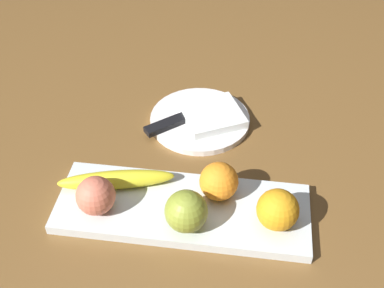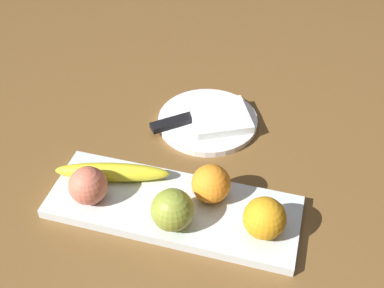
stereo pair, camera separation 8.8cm
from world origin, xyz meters
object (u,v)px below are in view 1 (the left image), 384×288
peach (96,196)px  orange_near_apple (219,181)px  orange_near_banana (278,210)px  banana (116,180)px  apple (186,211)px  folded_napkin (212,115)px  dinner_plate (200,120)px  fruit_tray (182,209)px  knife (173,122)px

peach → orange_near_apple: bearing=16.6°
orange_near_banana → peach: size_ratio=1.04×
orange_near_banana → banana: bearing=170.8°
apple → folded_napkin: apple is taller
peach → folded_napkin: peach is taller
banana → dinner_plate: 0.24m
fruit_tray → knife: (-0.05, 0.21, 0.01)m
orange_near_banana → peach: bearing=-178.3°
dinner_plate → folded_napkin: bearing=0.0°
orange_near_apple → orange_near_banana: bearing=-26.9°
fruit_tray → folded_napkin: size_ratio=3.74×
knife → folded_napkin: bearing=-19.4°
apple → dinner_plate: bearing=92.6°
fruit_tray → apple: 0.06m
fruit_tray → dinner_plate: (0.00, 0.24, -0.00)m
orange_near_apple → dinner_plate: (-0.06, 0.21, -0.04)m
knife → orange_near_apple: bearing=-98.9°
fruit_tray → knife: size_ratio=2.79×
orange_near_banana → dinner_plate: (-0.15, 0.26, -0.05)m
peach → knife: size_ratio=0.43×
dinner_plate → knife: 0.06m
orange_near_apple → dinner_plate: bearing=105.4°
dinner_plate → fruit_tray: bearing=-90.0°
orange_near_apple → folded_napkin: size_ratio=0.58×
apple → peach: apple is taller
fruit_tray → apple: bearing=-72.6°
orange_near_apple → orange_near_banana: orange_near_banana is taller
peach → folded_napkin: size_ratio=0.57×
fruit_tray → banana: size_ratio=2.12×
apple → banana: size_ratio=0.34×
orange_near_apple → dinner_plate: size_ratio=0.32×
apple → orange_near_apple: apple is taller
apple → orange_near_banana: bearing=9.1°
orange_near_apple → knife: bearing=121.1°
dinner_plate → folded_napkin: folded_napkin is taller
orange_near_apple → knife: 0.21m
orange_near_apple → folded_napkin: 0.21m
orange_near_apple → folded_napkin: (-0.03, 0.21, -0.03)m
orange_near_apple → knife: size_ratio=0.43×
fruit_tray → orange_near_banana: 0.16m
fruit_tray → folded_napkin: (0.03, 0.24, 0.01)m
folded_napkin → orange_near_banana: bearing=-63.3°
fruit_tray → dinner_plate: fruit_tray is taller
apple → knife: 0.26m
fruit_tray → peach: peach is taller
fruit_tray → dinner_plate: 0.24m
orange_near_banana → orange_near_apple: bearing=153.1°
orange_near_apple → knife: orange_near_apple is taller
knife → banana: bearing=-150.2°
orange_near_banana → folded_napkin: bearing=116.7°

